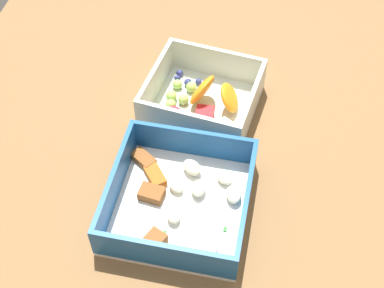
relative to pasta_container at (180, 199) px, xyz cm
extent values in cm
cube|color=brown|center=(9.37, -2.03, -2.55)|extent=(80.00, 80.00, 2.00)
cube|color=white|center=(-0.12, -0.03, -1.25)|extent=(17.73, 17.26, 0.60)
cube|color=#19518C|center=(-8.43, 0.22, 1.30)|extent=(1.09, 16.77, 4.49)
cube|color=#19518C|center=(8.20, -0.27, 1.30)|extent=(1.09, 16.77, 4.49)
cube|color=#19518C|center=(0.12, 8.05, 1.30)|extent=(16.05, 1.07, 4.49)
cube|color=#19518C|center=(-0.35, -8.10, 1.30)|extent=(16.05, 1.07, 4.49)
ellipsoid|color=beige|center=(-6.38, -1.09, -0.24)|extent=(2.22, 2.46, 1.01)
ellipsoid|color=beige|center=(-2.36, 0.32, -0.13)|extent=(2.73, 2.29, 1.17)
ellipsoid|color=beige|center=(1.88, -6.49, -0.01)|extent=(3.07, 2.51, 1.34)
ellipsoid|color=beige|center=(-5.88, -4.75, -0.10)|extent=(2.61, 1.99, 1.20)
ellipsoid|color=beige|center=(2.02, -1.74, -0.05)|extent=(2.69, 1.98, 1.28)
ellipsoid|color=beige|center=(4.20, -5.02, -0.17)|extent=(2.50, 2.70, 1.11)
ellipsoid|color=beige|center=(1.86, 0.81, -0.23)|extent=(2.30, 2.51, 1.03)
ellipsoid|color=beige|center=(5.06, -0.66, 0.02)|extent=(3.28, 3.35, 1.38)
cube|color=#AD5B1E|center=(3.24, 3.81, -0.44)|extent=(3.88, 3.55, 1.02)
cube|color=brown|center=(-6.09, 1.81, -0.22)|extent=(3.20, 3.02, 1.46)
cube|color=brown|center=(5.63, 5.93, -0.40)|extent=(3.46, 3.82, 1.09)
cube|color=brown|center=(0.42, 3.64, -0.31)|extent=(2.62, 3.31, 1.28)
cube|color=#387A33|center=(-4.47, 0.97, -0.85)|extent=(0.60, 0.40, 0.20)
cube|color=#387A33|center=(-2.72, -6.05, -0.85)|extent=(0.60, 0.40, 0.20)
cube|color=#387A33|center=(2.14, -2.09, -0.85)|extent=(0.60, 0.40, 0.20)
cube|color=#387A33|center=(5.24, -4.34, -0.85)|extent=(0.60, 0.40, 0.20)
cube|color=silver|center=(17.22, -0.05, -1.25)|extent=(16.10, 16.87, 0.60)
cube|color=silver|center=(10.62, 0.98, 1.55)|extent=(2.89, 14.80, 4.99)
cube|color=silver|center=(23.83, -1.08, 1.55)|extent=(2.89, 14.80, 4.99)
cube|color=silver|center=(18.33, 7.01, 1.55)|extent=(12.71, 2.57, 4.99)
cube|color=silver|center=(16.12, -7.11, 1.55)|extent=(12.71, 2.57, 4.99)
ellipsoid|color=orange|center=(17.02, -3.88, 1.38)|extent=(4.51, 3.70, 4.45)
ellipsoid|color=orange|center=(17.45, 0.09, 1.80)|extent=(6.12, 5.17, 5.29)
cube|color=#F4EACC|center=(12.82, -4.08, -0.22)|extent=(2.82, 3.00, 1.45)
cube|color=red|center=(13.80, -0.82, 0.04)|extent=(3.31, 2.50, 1.97)
sphere|color=#9ECC60|center=(19.98, 4.19, -0.22)|extent=(1.46, 1.46, 1.46)
sphere|color=#9ECC60|center=(19.71, 2.03, -0.14)|extent=(1.61, 1.61, 1.61)
sphere|color=#9ECC60|center=(15.75, 4.29, -0.18)|extent=(1.54, 1.54, 1.54)
sphere|color=#9ECC60|center=(17.05, 2.72, -0.17)|extent=(1.55, 1.55, 1.55)
sphere|color=#9ECC60|center=(17.40, 4.54, -0.13)|extent=(1.63, 1.63, 1.63)
cone|color=red|center=(13.07, 3.46, 0.07)|extent=(2.55, 2.55, 2.04)
sphere|color=navy|center=(22.67, 4.35, -0.43)|extent=(1.03, 1.03, 1.03)
sphere|color=navy|center=(20.80, 2.73, -0.36)|extent=(1.18, 1.18, 1.18)
sphere|color=navy|center=(21.55, 4.51, -0.46)|extent=(0.97, 0.97, 0.97)
sphere|color=navy|center=(21.34, 1.24, -0.46)|extent=(0.98, 0.98, 0.98)
camera|label=1|loc=(-35.51, -7.83, 54.50)|focal=49.70mm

